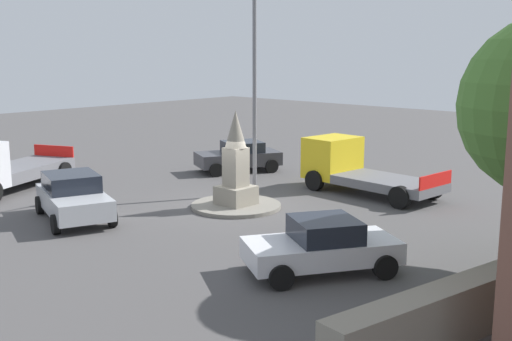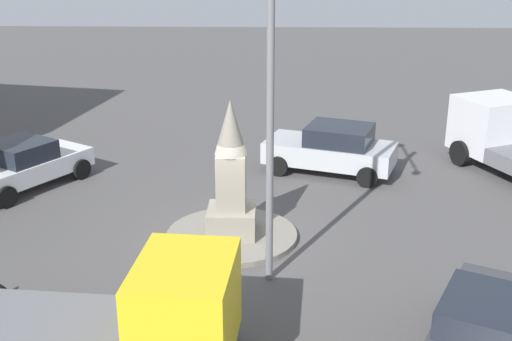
# 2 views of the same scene
# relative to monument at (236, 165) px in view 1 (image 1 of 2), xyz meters

# --- Properties ---
(ground_plane) EXTENTS (80.00, 80.00, 0.00)m
(ground_plane) POSITION_rel_monument_xyz_m (0.00, 0.00, -1.59)
(ground_plane) COLOR #4F4C4C
(traffic_island) EXTENTS (3.32, 3.32, 0.14)m
(traffic_island) POSITION_rel_monument_xyz_m (0.00, 0.00, -1.52)
(traffic_island) COLOR gray
(traffic_island) RESTS_ON ground
(monument) EXTENTS (1.20, 1.20, 3.46)m
(monument) POSITION_rel_monument_xyz_m (0.00, 0.00, 0.00)
(monument) COLOR gray
(monument) RESTS_ON traffic_island
(streetlamp) EXTENTS (3.19, 0.28, 8.43)m
(streetlamp) POSITION_rel_monument_xyz_m (-2.04, -0.96, 3.44)
(streetlamp) COLOR slate
(streetlamp) RESTS_ON ground
(car_dark_grey_passing) EXTENTS (4.28, 3.34, 1.44)m
(car_dark_grey_passing) POSITION_rel_monument_xyz_m (-5.14, -4.86, -0.84)
(car_dark_grey_passing) COLOR #38383D
(car_dark_grey_passing) RESTS_ON ground
(car_white_near_island) EXTENTS (4.31, 3.62, 1.45)m
(car_white_near_island) POSITION_rel_monument_xyz_m (3.41, 6.51, -0.86)
(car_white_near_island) COLOR silver
(car_white_near_island) RESTS_ON ground
(car_silver_parked_right) EXTENTS (3.06, 4.44, 1.57)m
(car_silver_parked_right) POSITION_rel_monument_xyz_m (4.96, -2.91, -0.78)
(car_silver_parked_right) COLOR #B7BABF
(car_silver_parked_right) RESTS_ON ground
(truck_yellow_parked_left) EXTENTS (2.84, 5.94, 2.13)m
(truck_yellow_parked_left) POSITION_rel_monument_xyz_m (-5.29, 1.54, -0.60)
(truck_yellow_parked_left) COLOR yellow
(truck_yellow_parked_left) RESTS_ON ground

